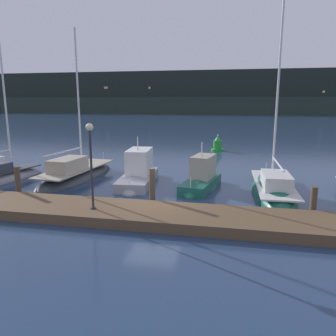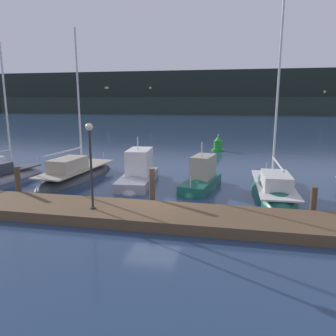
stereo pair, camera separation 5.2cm
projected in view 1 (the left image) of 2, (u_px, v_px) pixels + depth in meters
The scene contains 13 objects.
ground_plane at pixel (153, 207), 16.01m from camera, with size 400.00×400.00×0.00m, color navy.
dock at pixel (143, 214), 14.28m from camera, with size 39.06×2.80×0.45m, color brown.
mooring_pile_1 at pixel (18, 183), 17.17m from camera, with size 0.28×0.28×1.73m, color #4C3D2D.
mooring_pile_2 at pixel (152, 188), 15.71m from camera, with size 0.28×0.28×1.95m, color #4C3D2D.
mooring_pile_3 at pixel (313, 203), 14.32m from camera, with size 0.28×0.28×1.43m, color #4C3D2D.
sailboat_berth_2 at pixel (6, 178), 21.23m from camera, with size 2.49×6.11×9.19m.
sailboat_berth_3 at pixel (76, 176), 21.75m from camera, with size 3.15×8.35×10.24m.
motorboat_berth_4 at pixel (138, 178), 20.49m from camera, with size 2.49×5.77×3.60m.
motorboat_berth_5 at pixel (201, 184), 19.31m from camera, with size 2.41×4.81×3.42m.
sailboat_berth_6 at pixel (273, 191), 18.28m from camera, with size 2.48×7.98×12.34m.
channel_buoy at pixel (218, 145), 33.77m from camera, with size 1.30×1.30×1.70m.
dock_lamppost at pixel (91, 152), 13.83m from camera, with size 0.32×0.32×3.73m.
hillside_backdrop at pixel (221, 94), 131.65m from camera, with size 240.00×23.00×16.54m.
Camera 1 is at (3.80, -14.83, 5.10)m, focal length 35.00 mm.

